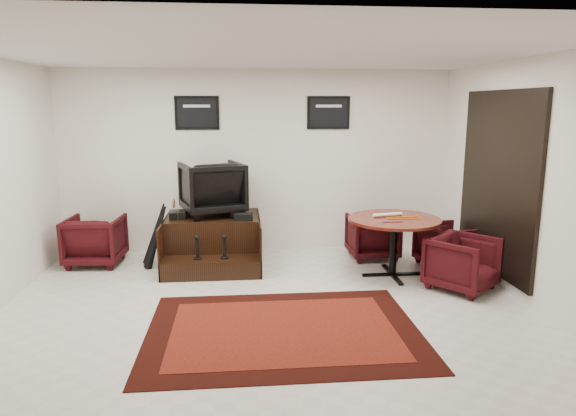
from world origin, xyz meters
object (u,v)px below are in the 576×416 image
object	(u,v)px
table_chair_back	(372,234)
shine_podium	(213,242)
table_chair_corner	(463,261)
armchair_side	(95,238)
meeting_table	(394,225)
table_chair_window	(445,243)
shine_chair	(212,186)

from	to	relation	value
table_chair_back	shine_podium	bearing A→B (deg)	0.33
table_chair_corner	armchair_side	bearing A→B (deg)	122.89
meeting_table	table_chair_window	distance (m)	0.99
meeting_table	table_chair_corner	xyz separation A→B (m)	(0.71, -0.58, -0.33)
meeting_table	table_chair_window	bearing A→B (deg)	21.37
armchair_side	table_chair_back	xyz separation A→B (m)	(4.06, -0.05, -0.03)
shine_chair	table_chair_window	bearing A→B (deg)	152.33
shine_podium	table_chair_back	bearing A→B (deg)	1.69
shine_podium	table_chair_corner	distance (m)	3.43
meeting_table	table_chair_corner	distance (m)	0.98
meeting_table	table_chair_back	size ratio (longest dim) A/B	1.70
meeting_table	table_chair_back	bearing A→B (deg)	93.79
table_chair_back	table_chair_window	bearing A→B (deg)	148.81
shine_chair	armchair_side	world-z (taller)	shine_chair
shine_podium	table_chair_window	size ratio (longest dim) A/B	2.04
shine_podium	shine_chair	xyz separation A→B (m)	(-0.00, 0.14, 0.80)
shine_podium	meeting_table	xyz separation A→B (m)	(2.43, -0.79, 0.38)
shine_chair	table_chair_back	xyz separation A→B (m)	(2.37, -0.07, -0.76)
shine_podium	shine_chair	size ratio (longest dim) A/B	1.62
table_chair_window	table_chair_corner	xyz separation A→B (m)	(-0.15, -0.92, 0.03)
shine_chair	table_chair_window	world-z (taller)	shine_chair
table_chair_back	table_chair_window	distance (m)	1.06
meeting_table	table_chair_corner	world-z (taller)	meeting_table
shine_podium	table_chair_window	world-z (taller)	shine_podium
meeting_table	table_chair_back	world-z (taller)	meeting_table
table_chair_window	table_chair_corner	bearing A→B (deg)	159.50
table_chair_window	table_chair_corner	distance (m)	0.93
shine_chair	table_chair_corner	bearing A→B (deg)	136.79
armchair_side	table_chair_back	size ratio (longest dim) A/B	1.08
shine_podium	table_chair_window	distance (m)	3.32
shine_chair	table_chair_window	size ratio (longest dim) A/B	1.26
armchair_side	table_chair_back	distance (m)	4.06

